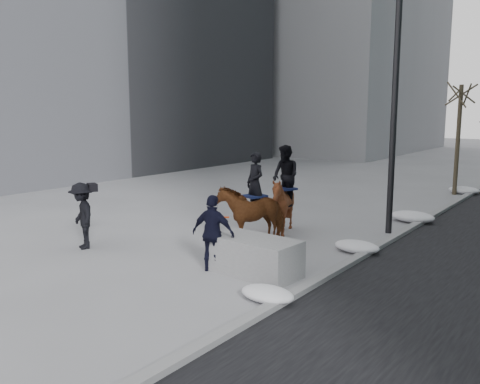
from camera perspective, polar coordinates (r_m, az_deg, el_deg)
The scene contains 11 objects.
ground at distance 12.71m, azimuth -3.24°, elevation -7.39°, with size 120.00×120.00×0.00m, color gray.
curb at distance 20.26m, azimuth 22.15°, elevation -1.62°, with size 0.25×90.00×0.12m, color gray.
building_left at distance 33.66m, azimuth -18.53°, elevation 19.67°, with size 12.00×26.00×20.00m, color #595960.
planter at distance 11.39m, azimuth 1.58°, elevation -7.19°, with size 2.06×1.03×0.82m, color gray.
tree_near at distance 23.61m, azimuth 23.31°, elevation 5.96°, with size 1.20×1.20×5.19m, color #3A3122, non-canonical shape.
mounted_left at distance 13.96m, azimuth 1.39°, elevation -1.95°, with size 1.48×2.11×2.49m.
mounted_right at distance 14.83m, azimuth 4.85°, elevation -0.82°, with size 1.87×1.97×2.62m.
feeder at distance 11.47m, azimuth -3.03°, elevation -4.67°, with size 1.10×0.97×1.75m.
camera_crew at distance 13.97m, azimuth -17.30°, elevation -2.53°, with size 1.30×1.07×1.75m.
lamppost at distance 15.44m, azimuth 17.14°, elevation 13.89°, with size 0.25×0.80×9.09m.
snow_piles at distance 17.07m, azimuth 18.30°, elevation -2.98°, with size 1.41×16.37×0.36m.
Camera 1 is at (7.78, -9.36, 3.63)m, focal length 38.00 mm.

